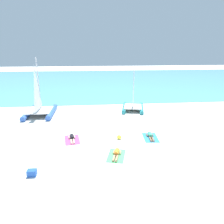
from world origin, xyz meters
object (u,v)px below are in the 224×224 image
Objects in this scene: sunbather_left at (72,138)px; sunbather_middle at (116,153)px; sailboat_blue at (40,107)px; sailboat_teal at (133,104)px; towel_left at (72,140)px; towel_middle at (116,156)px; beach_ball at (119,137)px; sunbather_right at (150,136)px; towel_right at (150,138)px; cooler_box at (32,173)px.

sunbather_middle is at bearing -50.17° from sunbather_left.
sailboat_blue reaches higher than sunbather_left.
sailboat_teal reaches higher than towel_left.
sailboat_teal is 2.54× the size of towel_middle.
sunbather_right is at bearing 2.46° from beach_ball.
sailboat_blue is at bearing 120.11° from towel_left.
towel_right is (6.17, -0.20, 0.00)m from towel_left.
sailboat_teal is at bearing 4.20° from sailboat_blue.
sailboat_teal reaches higher than towel_middle.
beach_ball is (0.51, 2.51, 0.04)m from sunbather_middle.
sunbather_left is (3.87, -6.62, -0.75)m from sailboat_blue.
beach_ball is at bearing -13.17° from sunbather_left.
sailboat_teal is 3.08× the size of sunbather_left.
towel_right is at bearing -78.63° from sailboat_teal.
towel_left and towel_middle have the same top height.
cooler_box is at bearing -79.98° from sailboat_blue.
sunbather_left is (-0.01, 0.07, 0.13)m from towel_left.
towel_right is (-0.09, -7.69, -0.71)m from sailboat_teal.
sailboat_blue is 11.47m from cooler_box.
cooler_box is (2.05, -11.27, -0.71)m from sailboat_blue.
sailboat_teal is at bearing 93.93° from sunbather_right.
towel_right is (6.18, -0.27, -0.13)m from sunbather_left.
beach_ball is at bearing 38.33° from cooler_box.
towel_left is 1.00× the size of towel_right.
sailboat_blue is at bearing 126.37° from towel_middle.
sailboat_teal is at bearing 50.09° from towel_left.
beach_ball is at bearing 78.42° from towel_middle.
towel_right is 5.50× the size of beach_ball.
beach_ball is (7.53, -6.93, -0.71)m from sailboat_blue.
sunbather_left and sunbather_middle have the same top height.
sunbather_left is at bearing -177.29° from sunbather_right.
sunbather_left is at bearing 177.52° from towel_right.
sunbather_right reaches higher than towel_middle.
sunbather_middle is 3.11× the size of cooler_box.
towel_left is at bearing 68.19° from cooler_box.
sunbather_right is (0.01, 0.07, 0.13)m from towel_right.
sailboat_blue reaches higher than towel_right.
cooler_box is at bearing -111.82° from sailboat_teal.
beach_ball reaches higher than towel_middle.
sailboat_blue is 11.79m from sunbather_middle.
cooler_box is (-8.00, -4.37, 0.17)m from towel_right.
sailboat_teal is 2.54× the size of towel_right.
towel_right is at bearing 40.62° from towel_middle.
beach_ball reaches higher than sunbather_left.
towel_left is at bearing 153.34° from sunbather_middle.
sunbather_left reaches higher than towel_middle.
sunbather_middle is 2.56m from beach_ball.
sunbather_middle is at bearing -134.68° from sunbather_right.
sailboat_blue reaches higher than sunbather_right.
sailboat_teal is 7.72m from towel_right.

